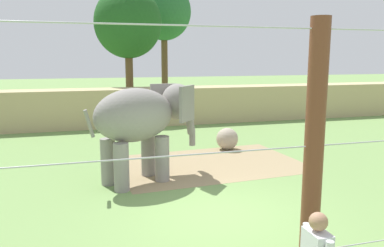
% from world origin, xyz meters
% --- Properties ---
extents(ground_plane, '(120.00, 120.00, 0.00)m').
position_xyz_m(ground_plane, '(0.00, 0.00, 0.00)').
color(ground_plane, '#6B8E4C').
extents(dirt_patch, '(6.17, 4.40, 0.01)m').
position_xyz_m(dirt_patch, '(1.16, 3.96, 0.00)').
color(dirt_patch, '#937F5B').
rests_on(dirt_patch, ground).
extents(embankment_wall, '(36.00, 1.80, 1.89)m').
position_xyz_m(embankment_wall, '(0.00, 12.11, 0.94)').
color(embankment_wall, tan).
rests_on(embankment_wall, ground).
extents(elephant, '(3.36, 2.33, 2.68)m').
position_xyz_m(elephant, '(-1.17, 2.84, 1.78)').
color(elephant, gray).
rests_on(elephant, ground).
extents(enrichment_ball, '(0.82, 0.82, 0.82)m').
position_xyz_m(enrichment_ball, '(2.43, 5.68, 0.41)').
color(enrichment_ball, tan).
rests_on(enrichment_ball, ground).
extents(cable_fence, '(10.94, 0.26, 3.96)m').
position_xyz_m(cable_fence, '(0.07, -3.21, 1.98)').
color(cable_fence, brown).
rests_on(cable_fence, ground).
extents(tree_far_left, '(3.70, 3.70, 8.47)m').
position_xyz_m(tree_far_left, '(2.94, 19.13, 6.46)').
color(tree_far_left, brown).
rests_on(tree_far_left, ground).
extents(tree_left_of_centre, '(3.80, 3.80, 7.37)m').
position_xyz_m(tree_left_of_centre, '(-0.04, 14.95, 5.33)').
color(tree_left_of_centre, brown).
rests_on(tree_left_of_centre, ground).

